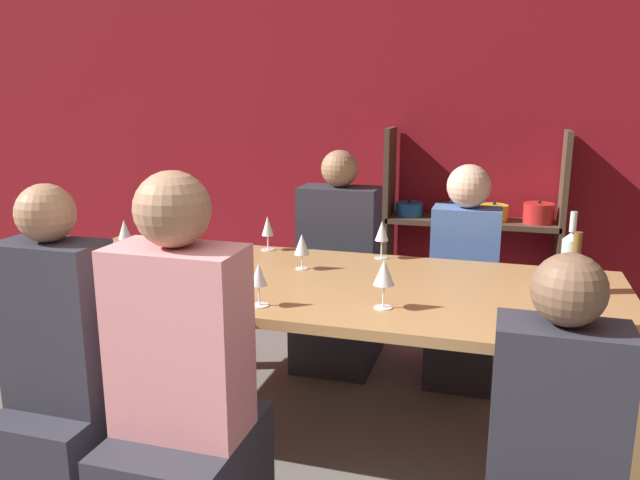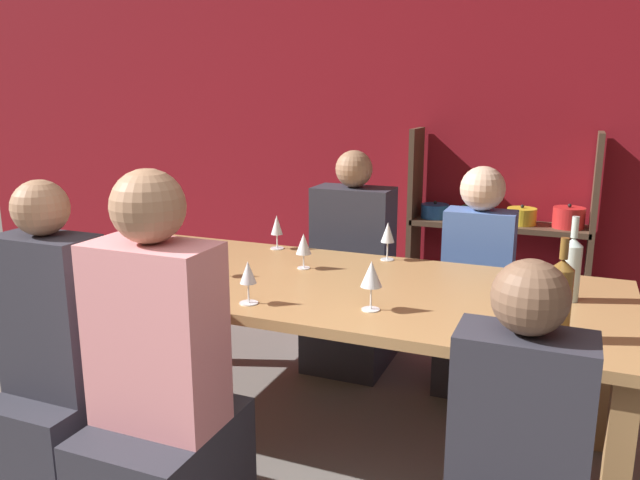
{
  "view_description": "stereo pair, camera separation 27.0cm",
  "coord_description": "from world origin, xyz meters",
  "px_view_note": "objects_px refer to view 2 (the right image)",
  "views": [
    {
      "loc": [
        0.56,
        -0.67,
        1.52
      ],
      "look_at": [
        -0.19,
        1.85,
        0.9
      ],
      "focal_mm": 35.0,
      "sensor_mm": 36.0,
      "label": 1
    },
    {
      "loc": [
        0.81,
        -0.58,
        1.52
      ],
      "look_at": [
        -0.19,
        1.85,
        0.9
      ],
      "focal_mm": 35.0,
      "sensor_mm": 36.0,
      "label": 2
    }
  ],
  "objects_px": {
    "wine_bottle_green": "(560,299)",
    "wine_bottle_dark": "(571,268)",
    "wine_glass_white_c": "(277,227)",
    "wine_glass_empty_a": "(211,249)",
    "wine_glass_red_c": "(371,276)",
    "person_near_c": "(59,390)",
    "shelf_unit": "(496,251)",
    "wine_glass_red_b": "(138,227)",
    "wine_glass_red_a": "(304,245)",
    "wine_glass_white_a": "(248,275)",
    "person_far_a": "(476,305)",
    "wine_glass_white_b": "(388,234)",
    "mixing_bowl": "(140,253)",
    "person_near_a": "(162,421)",
    "dining_table": "(311,297)",
    "person_far_b": "(352,289)"
  },
  "relations": [
    {
      "from": "wine_glass_empty_a",
      "to": "person_near_c",
      "type": "height_order",
      "value": "person_near_c"
    },
    {
      "from": "wine_glass_white_a",
      "to": "wine_glass_red_b",
      "type": "xyz_separation_m",
      "value": [
        -0.89,
        0.49,
        0.01
      ]
    },
    {
      "from": "wine_glass_white_b",
      "to": "wine_glass_white_c",
      "type": "xyz_separation_m",
      "value": [
        -0.58,
        -0.0,
        -0.01
      ]
    },
    {
      "from": "shelf_unit",
      "to": "wine_glass_red_c",
      "type": "xyz_separation_m",
      "value": [
        -0.2,
        -2.15,
        0.39
      ]
    },
    {
      "from": "wine_glass_red_b",
      "to": "wine_glass_white_b",
      "type": "bearing_deg",
      "value": 14.57
    },
    {
      "from": "wine_glass_white_a",
      "to": "person_near_a",
      "type": "distance_m",
      "value": 0.6
    },
    {
      "from": "wine_glass_red_b",
      "to": "wine_glass_red_c",
      "type": "distance_m",
      "value": 1.39
    },
    {
      "from": "wine_bottle_dark",
      "to": "wine_glass_red_c",
      "type": "relative_size",
      "value": 1.77
    },
    {
      "from": "mixing_bowl",
      "to": "wine_bottle_dark",
      "type": "relative_size",
      "value": 0.96
    },
    {
      "from": "wine_bottle_green",
      "to": "person_near_a",
      "type": "relative_size",
      "value": 0.26
    },
    {
      "from": "person_near_c",
      "to": "wine_glass_red_b",
      "type": "bearing_deg",
      "value": 109.18
    },
    {
      "from": "wine_glass_empty_a",
      "to": "wine_bottle_dark",
      "type": "bearing_deg",
      "value": 9.38
    },
    {
      "from": "shelf_unit",
      "to": "wine_bottle_green",
      "type": "relative_size",
      "value": 3.84
    },
    {
      "from": "wine_bottle_dark",
      "to": "wine_glass_white_b",
      "type": "height_order",
      "value": "wine_bottle_dark"
    },
    {
      "from": "mixing_bowl",
      "to": "person_far_a",
      "type": "height_order",
      "value": "person_far_a"
    },
    {
      "from": "wine_glass_red_c",
      "to": "person_far_b",
      "type": "xyz_separation_m",
      "value": [
        -0.47,
        1.13,
        -0.44
      ]
    },
    {
      "from": "dining_table",
      "to": "wine_glass_red_c",
      "type": "height_order",
      "value": "wine_glass_red_c"
    },
    {
      "from": "person_near_a",
      "to": "person_near_c",
      "type": "relative_size",
      "value": 1.06
    },
    {
      "from": "wine_glass_white_a",
      "to": "shelf_unit",
      "type": "bearing_deg",
      "value": 74.04
    },
    {
      "from": "wine_bottle_dark",
      "to": "person_near_a",
      "type": "height_order",
      "value": "person_near_a"
    },
    {
      "from": "wine_glass_red_b",
      "to": "person_far_a",
      "type": "bearing_deg",
      "value": 24.31
    },
    {
      "from": "wine_glass_white_c",
      "to": "wine_glass_empty_a",
      "type": "distance_m",
      "value": 0.54
    },
    {
      "from": "wine_glass_red_b",
      "to": "wine_bottle_green",
      "type": "bearing_deg",
      "value": -12.31
    },
    {
      "from": "wine_glass_white_c",
      "to": "person_near_c",
      "type": "bearing_deg",
      "value": -104.82
    },
    {
      "from": "wine_glass_red_c",
      "to": "person_near_a",
      "type": "relative_size",
      "value": 0.14
    },
    {
      "from": "wine_bottle_green",
      "to": "wine_glass_white_c",
      "type": "bearing_deg",
      "value": 151.44
    },
    {
      "from": "wine_bottle_dark",
      "to": "wine_glass_red_a",
      "type": "distance_m",
      "value": 1.11
    },
    {
      "from": "wine_glass_red_b",
      "to": "mixing_bowl",
      "type": "bearing_deg",
      "value": -49.95
    },
    {
      "from": "shelf_unit",
      "to": "wine_bottle_dark",
      "type": "distance_m",
      "value": 1.86
    },
    {
      "from": "wine_bottle_green",
      "to": "wine_bottle_dark",
      "type": "xyz_separation_m",
      "value": [
        0.03,
        0.43,
        -0.01
      ]
    },
    {
      "from": "wine_glass_white_b",
      "to": "wine_glass_red_b",
      "type": "xyz_separation_m",
      "value": [
        -1.2,
        -0.31,
        -0.0
      ]
    },
    {
      "from": "wine_bottle_green",
      "to": "wine_glass_empty_a",
      "type": "distance_m",
      "value": 1.42
    },
    {
      "from": "person_near_a",
      "to": "person_far_b",
      "type": "xyz_separation_m",
      "value": [
        0.06,
        1.69,
        -0.04
      ]
    },
    {
      "from": "wine_glass_red_a",
      "to": "wine_glass_white_c",
      "type": "bearing_deg",
      "value": 133.95
    },
    {
      "from": "person_near_a",
      "to": "wine_bottle_dark",
      "type": "bearing_deg",
      "value": 38.66
    },
    {
      "from": "wine_glass_empty_a",
      "to": "person_far_b",
      "type": "xyz_separation_m",
      "value": [
        0.3,
        0.98,
        -0.43
      ]
    },
    {
      "from": "wine_glass_red_c",
      "to": "person_near_c",
      "type": "bearing_deg",
      "value": -154.86
    },
    {
      "from": "wine_glass_white_b",
      "to": "person_far_a",
      "type": "bearing_deg",
      "value": 47.0
    },
    {
      "from": "dining_table",
      "to": "wine_glass_white_c",
      "type": "xyz_separation_m",
      "value": [
        -0.37,
        0.43,
        0.19
      ]
    },
    {
      "from": "shelf_unit",
      "to": "person_far_b",
      "type": "distance_m",
      "value": 1.22
    },
    {
      "from": "wine_bottle_green",
      "to": "wine_glass_white_a",
      "type": "distance_m",
      "value": 1.08
    },
    {
      "from": "shelf_unit",
      "to": "wine_glass_white_b",
      "type": "bearing_deg",
      "value": -103.26
    },
    {
      "from": "wine_glass_red_a",
      "to": "person_near_a",
      "type": "bearing_deg",
      "value": -94.41
    },
    {
      "from": "wine_bottle_green",
      "to": "wine_glass_red_c",
      "type": "height_order",
      "value": "wine_bottle_green"
    },
    {
      "from": "wine_glass_white_a",
      "to": "wine_glass_white_b",
      "type": "relative_size",
      "value": 0.9
    },
    {
      "from": "mixing_bowl",
      "to": "person_near_c",
      "type": "bearing_deg",
      "value": -78.46
    },
    {
      "from": "wine_bottle_dark",
      "to": "wine_glass_white_a",
      "type": "height_order",
      "value": "wine_bottle_dark"
    },
    {
      "from": "dining_table",
      "to": "wine_glass_white_c",
      "type": "height_order",
      "value": "wine_glass_white_c"
    },
    {
      "from": "wine_glass_red_a",
      "to": "wine_glass_empty_a",
      "type": "height_order",
      "value": "wine_glass_empty_a"
    },
    {
      "from": "person_far_a",
      "to": "shelf_unit",
      "type": "bearing_deg",
      "value": -88.53
    }
  ]
}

